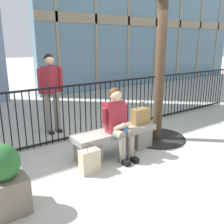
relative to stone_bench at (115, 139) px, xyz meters
name	(u,v)px	position (x,y,z in m)	size (l,w,h in m)	color
ground_plane	(115,153)	(0.00, 0.00, -0.27)	(60.00, 60.00, 0.00)	#B2ADA3
stone_bench	(115,139)	(0.00, 0.00, 0.00)	(1.60, 0.44, 0.45)	gray
seated_person_with_phone	(118,121)	(-0.04, -0.13, 0.38)	(0.52, 0.66, 1.21)	gray
handbag_on_bench	(141,116)	(0.58, -0.01, 0.34)	(0.36, 0.17, 0.43)	olive
shopping_bag	(90,161)	(-0.73, -0.34, -0.08)	(0.30, 0.17, 0.47)	beige
bystander_at_railing	(51,88)	(-0.48, 1.68, 0.73)	(0.55, 0.41, 1.71)	gray
plaza_railing	(86,110)	(0.00, 1.06, 0.30)	(9.89, 0.04, 1.13)	black
planter	(5,181)	(-1.99, -0.57, 0.12)	(0.47, 0.47, 0.85)	#726656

